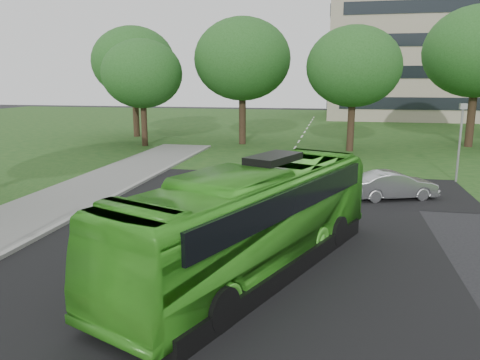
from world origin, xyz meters
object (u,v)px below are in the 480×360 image
(tree_park_a, at_px, (142,74))
(bus, at_px, (254,219))
(tree_park_c, at_px, (354,67))
(camera_pole, at_px, (461,132))
(sedan, at_px, (394,185))
(office_building, at_px, (474,30))
(tree_park_f, at_px, (134,62))
(tree_park_b, at_px, (242,59))
(tree_park_d, at_px, (478,52))

(tree_park_a, height_order, bus, tree_park_a)
(tree_park_c, relative_size, camera_pole, 2.23)
(tree_park_a, height_order, camera_pole, tree_park_a)
(tree_park_a, xyz_separation_m, sedan, (18.88, -14.63, -5.38))
(office_building, relative_size, camera_pole, 9.23)
(camera_pole, bearing_deg, tree_park_c, 116.97)
(tree_park_f, relative_size, camera_pole, 2.45)
(office_building, height_order, tree_park_b, office_building)
(tree_park_c, relative_size, tree_park_f, 0.91)
(tree_park_c, distance_m, sedan, 16.26)
(tree_park_b, height_order, tree_park_f, tree_park_b)
(office_building, bearing_deg, bus, -108.76)
(tree_park_f, height_order, bus, tree_park_f)
(tree_park_d, height_order, tree_park_f, tree_park_d)
(tree_park_d, bearing_deg, camera_pole, -106.22)
(sedan, relative_size, camera_pole, 0.93)
(camera_pole, bearing_deg, office_building, 74.77)
(tree_park_b, height_order, bus, tree_park_b)
(bus, relative_size, camera_pole, 2.59)
(tree_park_c, xyz_separation_m, tree_park_d, (9.91, 4.50, 1.23))
(bus, bearing_deg, sedan, 84.96)
(office_building, height_order, tree_park_c, office_building)
(tree_park_b, xyz_separation_m, camera_pole, (14.76, -12.77, -4.47))
(tree_park_a, height_order, tree_park_f, tree_park_f)
(tree_park_b, relative_size, bus, 0.96)
(tree_park_f, bearing_deg, bus, -60.58)
(sedan, bearing_deg, bus, 131.50)
(tree_park_a, height_order, tree_park_d, tree_park_d)
(tree_park_f, xyz_separation_m, sedan, (22.31, -20.71, -6.56))
(tree_park_a, bearing_deg, tree_park_d, 10.30)
(bus, bearing_deg, tree_park_f, 142.13)
(camera_pole, bearing_deg, bus, -123.14)
(tree_park_b, relative_size, tree_park_c, 1.12)
(office_building, bearing_deg, tree_park_c, -115.40)
(tree_park_b, relative_size, tree_park_f, 1.01)
(bus, bearing_deg, tree_park_b, 124.68)
(tree_park_d, relative_size, camera_pole, 2.65)
(office_building, distance_m, sedan, 55.59)
(tree_park_a, distance_m, tree_park_f, 7.08)
(tree_park_f, height_order, sedan, tree_park_f)
(bus, xyz_separation_m, sedan, (5.13, 9.75, -0.90))
(office_building, relative_size, tree_park_d, 3.49)
(tree_park_c, bearing_deg, tree_park_a, -178.57)
(bus, xyz_separation_m, camera_pole, (9.00, 14.36, 1.24))
(office_building, relative_size, sedan, 9.93)
(office_building, relative_size, bus, 3.56)
(sedan, xyz_separation_m, camera_pole, (3.87, 4.61, 2.14))
(camera_pole, bearing_deg, sedan, -131.10)
(tree_park_d, relative_size, bus, 1.02)
(office_building, relative_size, tree_park_a, 4.50)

